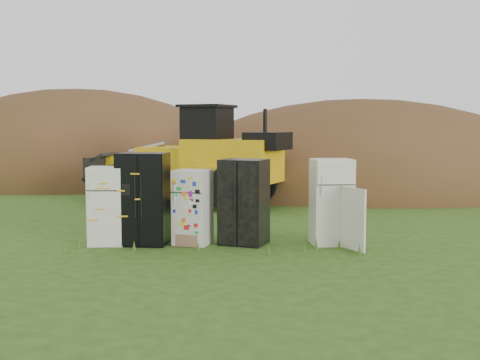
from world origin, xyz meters
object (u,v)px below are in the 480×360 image
Objects in this scene: fridge_open_door at (331,202)px; wheel_loader at (185,155)px; fridge_black_side at (143,199)px; fridge_sticker at (193,207)px; fridge_dark_mid at (244,202)px; fridge_leftmost at (107,206)px.

fridge_open_door is 7.51m from wheel_loader.
fridge_black_side reaches higher than fridge_open_door.
fridge_black_side is 1.23× the size of fridge_sticker.
fridge_dark_mid is at bearing 5.56° from fridge_black_side.
fridge_sticker is 0.24× the size of wheel_loader.
wheel_loader is (-1.79, 6.51, 0.68)m from fridge_dark_mid.
fridge_leftmost is at bearing -161.68° from fridge_sticker.
fridge_dark_mid is 1.00× the size of fridge_open_door.
fridge_sticker is 1.10m from fridge_dark_mid.
fridge_dark_mid is at bearing 174.80° from fridge_open_door.
fridge_black_side is at bearing -68.96° from wheel_loader.
fridge_leftmost is at bearing -75.67° from wheel_loader.
wheel_loader is (1.14, 6.54, 0.76)m from fridge_leftmost.
fridge_black_side is at bearing -0.17° from fridge_leftmost.
wheel_loader is at bearing 77.10° from fridge_leftmost.
wheel_loader is at bearing 114.53° from fridge_open_door.
fridge_leftmost is 1.04× the size of fridge_sticker.
fridge_open_door is (1.87, -0.01, 0.00)m from fridge_dark_mid.
fridge_dark_mid reaches higher than fridge_sticker.
fridge_black_side reaches higher than fridge_leftmost.
fridge_open_door is (4.02, -0.02, -0.07)m from fridge_black_side.
wheel_loader is (0.36, 6.50, 0.61)m from fridge_black_side.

